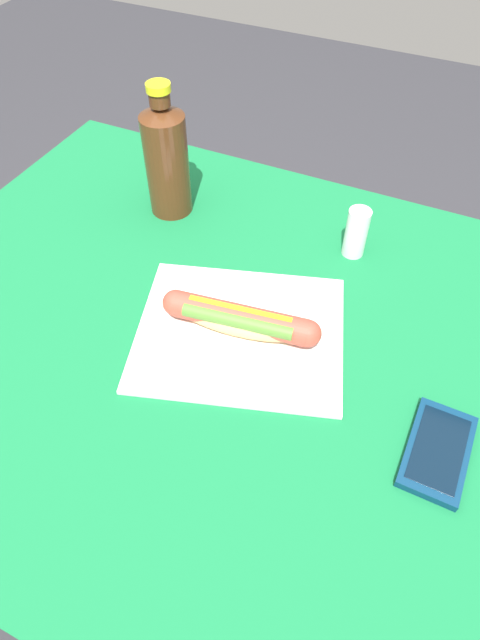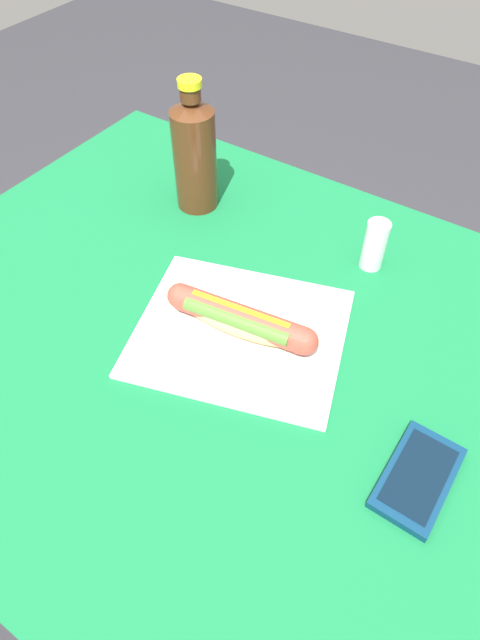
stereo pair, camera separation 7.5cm
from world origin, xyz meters
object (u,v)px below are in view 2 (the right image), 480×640
(cell_phone, at_px, (418,477))
(soda_bottle, at_px, (195,154))
(hot_dog, at_px, (240,319))
(salt_shaker, at_px, (375,245))

(cell_phone, distance_m, soda_bottle, 0.61)
(hot_dog, height_order, cell_phone, hot_dog)
(hot_dog, relative_size, cell_phone, 1.77)
(cell_phone, bearing_deg, salt_shaker, -57.05)
(cell_phone, bearing_deg, soda_bottle, -28.46)
(soda_bottle, height_order, salt_shaker, soda_bottle)
(hot_dog, bearing_deg, salt_shaker, -111.80)
(cell_phone, xyz_separation_m, soda_bottle, (0.53, -0.29, 0.09))
(hot_dog, bearing_deg, soda_bottle, -42.75)
(salt_shaker, bearing_deg, hot_dog, 68.20)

